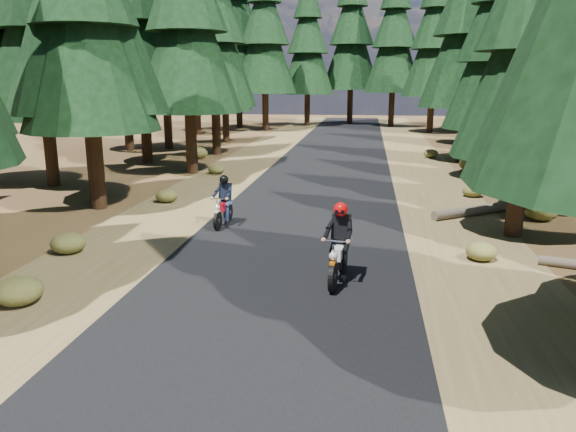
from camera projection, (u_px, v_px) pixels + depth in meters
The scene contains 9 objects.
ground at pixel (279, 280), 12.50m from camera, with size 120.00×120.00×0.00m, color #473519.
road at pixel (304, 224), 17.31m from camera, with size 6.00×100.00×0.01m, color black.
shoulder_l at pixel (161, 219), 17.94m from camera, with size 3.20×100.00×0.01m, color brown.
shoulder_r at pixel (457, 229), 16.69m from camera, with size 3.20×100.00×0.01m, color brown.
pine_forest at pixel (337, 13), 30.89m from camera, with size 34.59×55.08×16.32m.
log_near at pixel (495, 207), 18.84m from camera, with size 0.32×0.32×5.31m, color #4C4233.
understory_shrubs at pixel (339, 194), 20.51m from camera, with size 16.01×29.60×0.67m.
rider_lead at pixel (338, 257), 12.21m from camera, with size 0.82×2.02×1.75m.
rider_follow at pixel (223, 209), 16.98m from camera, with size 0.62×1.74×1.53m.
Camera 1 is at (1.86, -11.67, 4.34)m, focal length 35.00 mm.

